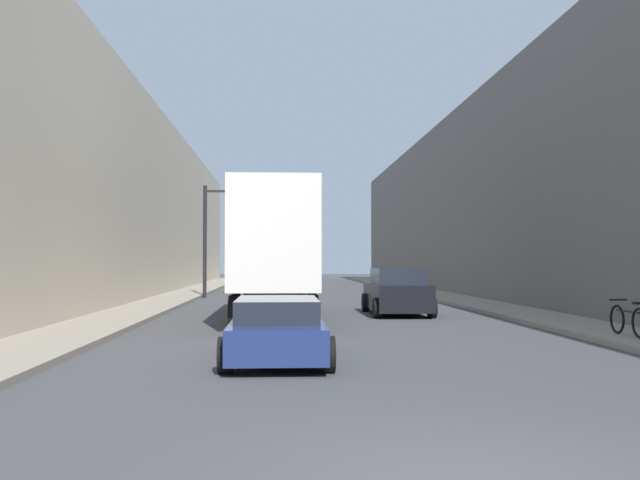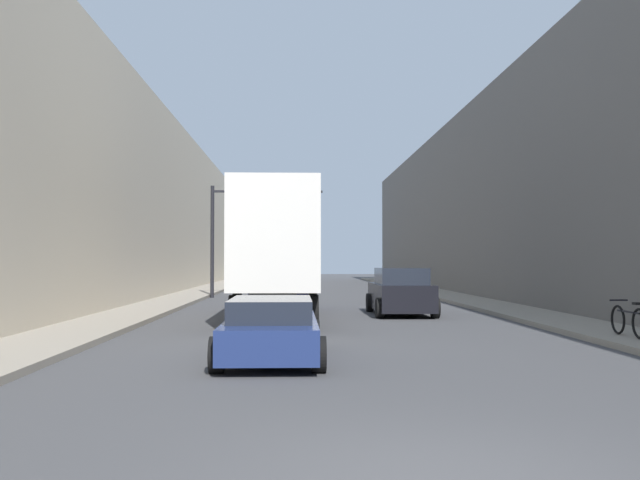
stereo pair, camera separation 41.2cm
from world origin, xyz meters
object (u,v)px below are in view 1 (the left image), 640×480
(semi_truck, at_px, (275,248))
(traffic_signal_gantry, at_px, (232,220))
(sedan_car, at_px, (277,329))
(suv_car, at_px, (397,292))
(parked_bicycle, at_px, (628,320))

(semi_truck, distance_m, traffic_signal_gantry, 14.02)
(sedan_car, relative_size, suv_car, 1.06)
(suv_car, relative_size, traffic_signal_gantry, 0.76)
(suv_car, relative_size, parked_bicycle, 2.48)
(suv_car, bearing_deg, traffic_signal_gantry, 118.89)
(parked_bicycle, bearing_deg, suv_car, 114.40)
(sedan_car, bearing_deg, semi_truck, 90.71)
(semi_truck, bearing_deg, parked_bicycle, -42.09)
(traffic_signal_gantry, relative_size, parked_bicycle, 3.28)
(suv_car, bearing_deg, sedan_car, -110.39)
(suv_car, distance_m, traffic_signal_gantry, 14.48)
(traffic_signal_gantry, height_order, parked_bicycle, traffic_signal_gantry)
(suv_car, xyz_separation_m, traffic_signal_gantry, (-6.81, 12.34, 3.33))
(sedan_car, relative_size, parked_bicycle, 2.63)
(sedan_car, height_order, suv_car, suv_car)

